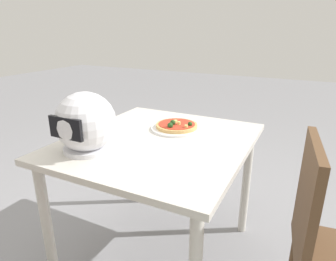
% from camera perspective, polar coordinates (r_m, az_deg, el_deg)
% --- Properties ---
extents(ground_plane, '(14.00, 14.00, 0.00)m').
position_cam_1_polar(ground_plane, '(1.88, -1.61, -22.85)').
color(ground_plane, gray).
extents(dining_table, '(0.89, 0.99, 0.73)m').
position_cam_1_polar(dining_table, '(1.53, -1.83, -4.92)').
color(dining_table, beige).
rests_on(dining_table, ground).
extents(pizza_plate, '(0.29, 0.29, 0.01)m').
position_cam_1_polar(pizza_plate, '(1.64, 1.70, 0.45)').
color(pizza_plate, white).
rests_on(pizza_plate, dining_table).
extents(pizza, '(0.23, 0.23, 0.05)m').
position_cam_1_polar(pizza, '(1.63, 1.70, 1.02)').
color(pizza, tan).
rests_on(pizza, pizza_plate).
extents(motorcycle_helmet, '(0.27, 0.27, 0.27)m').
position_cam_1_polar(motorcycle_helmet, '(1.37, -15.80, 1.38)').
color(motorcycle_helmet, silver).
rests_on(motorcycle_helmet, dining_table).
extents(chair_side, '(0.44, 0.44, 0.90)m').
position_cam_1_polar(chair_side, '(1.30, 28.74, -19.04)').
color(chair_side, brown).
rests_on(chair_side, ground).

